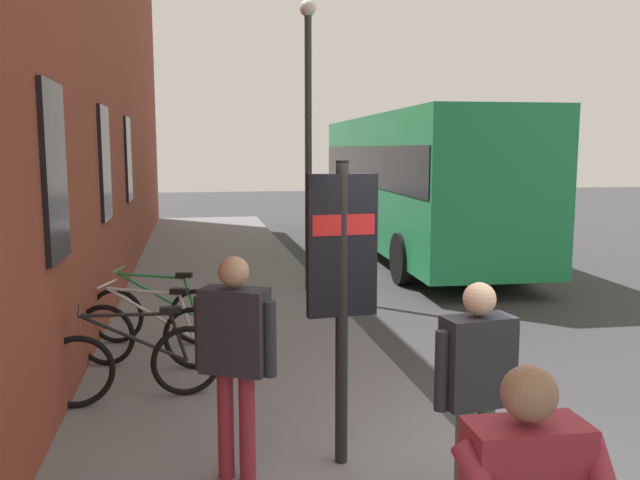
% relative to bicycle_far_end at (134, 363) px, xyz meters
% --- Properties ---
extents(ground, '(60.00, 60.00, 0.00)m').
position_rel_bicycle_far_end_xyz_m(ground, '(3.76, -3.88, -0.51)').
color(ground, '#38383A').
extents(sidewalk_pavement, '(24.00, 3.50, 0.12)m').
position_rel_bicycle_far_end_xyz_m(sidewalk_pavement, '(5.76, -1.13, -0.45)').
color(sidewalk_pavement, slate).
rests_on(sidewalk_pavement, ground).
extents(station_facade, '(22.00, 0.65, 8.11)m').
position_rel_bicycle_far_end_xyz_m(station_facade, '(6.75, 0.92, 3.54)').
color(station_facade, brown).
rests_on(station_facade, ground).
extents(bicycle_far_end, '(0.48, 1.76, 0.97)m').
position_rel_bicycle_far_end_xyz_m(bicycle_far_end, '(0.00, 0.00, 0.00)').
color(bicycle_far_end, black).
rests_on(bicycle_far_end, sidewalk_pavement).
extents(bicycle_under_window, '(0.67, 1.71, 0.97)m').
position_rel_bicycle_far_end_xyz_m(bicycle_under_window, '(1.03, -0.09, 0.00)').
color(bicycle_under_window, black).
rests_on(bicycle_under_window, sidewalk_pavement).
extents(bicycle_mid_rack, '(0.59, 1.73, 0.97)m').
position_rel_bicycle_far_end_xyz_m(bicycle_mid_rack, '(1.97, -0.12, 0.00)').
color(bicycle_mid_rack, black).
rests_on(bicycle_mid_rack, sidewalk_pavement).
extents(transit_info_sign, '(0.13, 0.55, 2.40)m').
position_rel_bicycle_far_end_xyz_m(transit_info_sign, '(-1.64, -1.73, 1.21)').
color(transit_info_sign, black).
rests_on(transit_info_sign, sidewalk_pavement).
extents(city_bus, '(10.60, 2.98, 3.35)m').
position_rel_bicycle_far_end_xyz_m(city_bus, '(8.83, -5.88, 1.41)').
color(city_bus, '#1E8C4C').
rests_on(city_bus, ground).
extents(pedestrian_by_facade, '(0.44, 0.59, 1.71)m').
position_rel_bicycle_far_end_xyz_m(pedestrian_by_facade, '(-1.76, -0.89, 0.66)').
color(pedestrian_by_facade, maroon).
rests_on(pedestrian_by_facade, sidewalk_pavement).
extents(pedestrian_near_bus, '(0.29, 0.62, 1.63)m').
position_rel_bicycle_far_end_xyz_m(pedestrian_near_bus, '(-2.59, -2.43, 0.60)').
color(pedestrian_near_bus, '#4C724C').
rests_on(pedestrian_near_bus, sidewalk_pavement).
extents(street_lamp, '(0.28, 0.28, 4.95)m').
position_rel_bicycle_far_end_xyz_m(street_lamp, '(4.78, -2.58, 2.56)').
color(street_lamp, '#333338').
rests_on(street_lamp, sidewalk_pavement).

